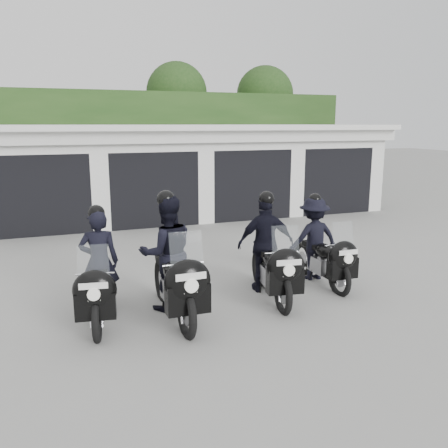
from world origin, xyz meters
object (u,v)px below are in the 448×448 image
object	(u,v)px
police_bike_d	(318,244)
police_bike_c	(269,251)
police_bike_b	(170,262)
police_bike_a	(98,275)

from	to	relation	value
police_bike_d	police_bike_c	bearing A→B (deg)	-163.81
police_bike_b	police_bike_d	xyz separation A→B (m)	(3.04, 0.56, -0.11)
police_bike_c	police_bike_d	size ratio (longest dim) A/B	1.08
police_bike_b	police_bike_d	size ratio (longest dim) A/B	1.16
police_bike_c	police_bike_d	world-z (taller)	police_bike_c
police_bike_b	police_bike_c	size ratio (longest dim) A/B	1.08
police_bike_c	police_bike_d	distance (m)	1.25
police_bike_a	police_bike_b	bearing A→B (deg)	2.96
police_bike_c	police_bike_a	bearing A→B (deg)	-169.06
police_bike_a	police_bike_d	bearing A→B (deg)	15.50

